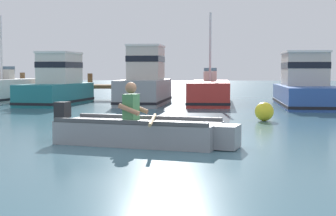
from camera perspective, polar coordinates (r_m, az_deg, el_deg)
The scene contains 9 objects.
ground_plane at distance 9.96m, azimuth 1.56°, elevation -3.91°, with size 120.00×120.00×0.00m, color #386070.
wooden_dock at distance 25.30m, azimuth -16.58°, elevation 2.35°, with size 14.28×1.64×1.30m.
rowboat_with_person at distance 9.71m, azimuth -2.96°, elevation -2.63°, with size 3.69×2.15×1.19m.
moored_boat_white at distance 23.98m, azimuth -18.27°, elevation 1.85°, with size 2.77×5.40×3.85m.
moored_boat_teal at distance 21.62m, azimuth -12.33°, elevation 2.54°, with size 2.26×4.68×2.18m.
moored_boat_grey at distance 21.07m, azimuth -2.61°, elevation 2.88°, with size 1.95×4.61×2.47m.
moored_boat_red at distance 21.98m, azimuth 4.72°, elevation 1.74°, with size 1.81×6.65×3.89m.
moored_boat_blue at distance 20.74m, azimuth 15.16°, elevation 2.39°, with size 2.26×5.89×2.16m.
mooring_buoy at distance 14.40m, azimuth 10.75°, elevation -0.39°, with size 0.53×0.53×0.53m, color yellow.
Camera 1 is at (0.52, -9.84, 1.42)m, focal length 54.31 mm.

